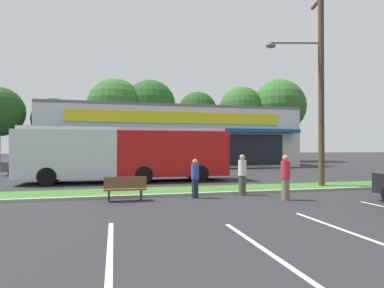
{
  "coord_description": "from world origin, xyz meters",
  "views": [
    {
      "loc": [
        -4.7,
        -0.58,
        2.06
      ],
      "look_at": [
        -0.16,
        18.1,
        2.28
      ],
      "focal_mm": 29.95,
      "sensor_mm": 36.0,
      "label": 1
    }
  ],
  "objects_px": {
    "utility_pole": "(318,80)",
    "pedestrian_near_bench": "(195,178)",
    "car_1": "(151,165)",
    "pedestrian_by_pole": "(242,175)",
    "car_3": "(36,164)",
    "pedestrian_mid": "(285,177)",
    "city_bus": "(127,153)",
    "bus_stop_bench": "(125,188)"
  },
  "relations": [
    {
      "from": "utility_pole",
      "to": "car_3",
      "type": "bearing_deg",
      "value": 143.22
    },
    {
      "from": "car_1",
      "to": "pedestrian_mid",
      "type": "bearing_deg",
      "value": -73.91
    },
    {
      "from": "pedestrian_near_bench",
      "to": "utility_pole",
      "type": "bearing_deg",
      "value": 60.55
    },
    {
      "from": "city_bus",
      "to": "bus_stop_bench",
      "type": "distance_m",
      "value": 7.24
    },
    {
      "from": "utility_pole",
      "to": "bus_stop_bench",
      "type": "xyz_separation_m",
      "value": [
        -9.82,
        -1.88,
        -5.03
      ]
    },
    {
      "from": "city_bus",
      "to": "car_3",
      "type": "bearing_deg",
      "value": -45.69
    },
    {
      "from": "utility_pole",
      "to": "pedestrian_near_bench",
      "type": "height_order",
      "value": "utility_pole"
    },
    {
      "from": "car_1",
      "to": "city_bus",
      "type": "bearing_deg",
      "value": -111.9
    },
    {
      "from": "car_1",
      "to": "car_3",
      "type": "relative_size",
      "value": 1.11
    },
    {
      "from": "pedestrian_by_pole",
      "to": "pedestrian_mid",
      "type": "distance_m",
      "value": 1.97
    },
    {
      "from": "pedestrian_near_bench",
      "to": "pedestrian_mid",
      "type": "height_order",
      "value": "pedestrian_mid"
    },
    {
      "from": "car_3",
      "to": "pedestrian_by_pole",
      "type": "distance_m",
      "value": 17.51
    },
    {
      "from": "bus_stop_bench",
      "to": "car_3",
      "type": "relative_size",
      "value": 0.38
    },
    {
      "from": "city_bus",
      "to": "car_3",
      "type": "height_order",
      "value": "city_bus"
    },
    {
      "from": "car_3",
      "to": "pedestrian_mid",
      "type": "relative_size",
      "value": 2.37
    },
    {
      "from": "bus_stop_bench",
      "to": "pedestrian_mid",
      "type": "distance_m",
      "value": 6.26
    },
    {
      "from": "utility_pole",
      "to": "pedestrian_near_bench",
      "type": "xyz_separation_m",
      "value": [
        -7.01,
        -1.75,
        -4.74
      ]
    },
    {
      "from": "car_1",
      "to": "pedestrian_by_pole",
      "type": "relative_size",
      "value": 2.64
    },
    {
      "from": "car_1",
      "to": "pedestrian_mid",
      "type": "relative_size",
      "value": 2.63
    },
    {
      "from": "utility_pole",
      "to": "pedestrian_near_bench",
      "type": "distance_m",
      "value": 8.64
    },
    {
      "from": "utility_pole",
      "to": "car_1",
      "type": "relative_size",
      "value": 2.23
    },
    {
      "from": "pedestrian_by_pole",
      "to": "pedestrian_near_bench",
      "type": "bearing_deg",
      "value": 177.94
    },
    {
      "from": "utility_pole",
      "to": "pedestrian_near_bench",
      "type": "bearing_deg",
      "value": -166.01
    },
    {
      "from": "utility_pole",
      "to": "bus_stop_bench",
      "type": "relative_size",
      "value": 6.49
    },
    {
      "from": "city_bus",
      "to": "pedestrian_by_pole",
      "type": "height_order",
      "value": "city_bus"
    },
    {
      "from": "car_3",
      "to": "pedestrian_near_bench",
      "type": "bearing_deg",
      "value": 123.29
    },
    {
      "from": "pedestrian_by_pole",
      "to": "city_bus",
      "type": "bearing_deg",
      "value": 115.68
    },
    {
      "from": "bus_stop_bench",
      "to": "car_1",
      "type": "relative_size",
      "value": 0.34
    },
    {
      "from": "utility_pole",
      "to": "car_3",
      "type": "relative_size",
      "value": 2.48
    },
    {
      "from": "utility_pole",
      "to": "pedestrian_near_bench",
      "type": "relative_size",
      "value": 6.5
    },
    {
      "from": "car_1",
      "to": "pedestrian_by_pole",
      "type": "height_order",
      "value": "pedestrian_by_pole"
    },
    {
      "from": "city_bus",
      "to": "car_3",
      "type": "xyz_separation_m",
      "value": [
        -6.54,
        6.74,
        -0.98
      ]
    },
    {
      "from": "car_1",
      "to": "pedestrian_by_pole",
      "type": "bearing_deg",
      "value": -77.05
    },
    {
      "from": "pedestrian_mid",
      "to": "bus_stop_bench",
      "type": "bearing_deg",
      "value": -3.87
    },
    {
      "from": "utility_pole",
      "to": "city_bus",
      "type": "distance_m",
      "value": 11.48
    },
    {
      "from": "car_3",
      "to": "pedestrian_near_bench",
      "type": "height_order",
      "value": "pedestrian_near_bench"
    },
    {
      "from": "utility_pole",
      "to": "car_1",
      "type": "bearing_deg",
      "value": 126.47
    },
    {
      "from": "utility_pole",
      "to": "pedestrian_by_pole",
      "type": "height_order",
      "value": "utility_pole"
    },
    {
      "from": "pedestrian_mid",
      "to": "pedestrian_by_pole",
      "type": "bearing_deg",
      "value": -47.23
    },
    {
      "from": "car_1",
      "to": "car_3",
      "type": "xyz_separation_m",
      "value": [
        -8.52,
        1.82,
        0.04
      ]
    },
    {
      "from": "pedestrian_near_bench",
      "to": "pedestrian_by_pole",
      "type": "distance_m",
      "value": 2.2
    },
    {
      "from": "car_1",
      "to": "car_3",
      "type": "height_order",
      "value": "car_3"
    }
  ]
}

